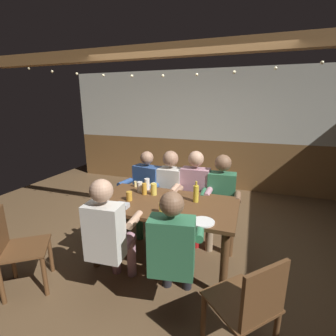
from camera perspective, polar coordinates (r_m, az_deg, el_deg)
ground_plane at (r=3.33m, az=0.13°, el=-19.53°), size 8.02×8.02×0.00m
back_wall_upper at (r=5.51m, az=10.17°, el=14.21°), size 6.68×0.12×1.51m
back_wall_wainscot at (r=5.67m, az=9.57°, el=1.08°), size 6.68×0.12×1.08m
ceiling_beam at (r=3.22m, az=3.05°, el=26.00°), size 6.01×0.14×0.16m
dining_table at (r=2.89m, az=-0.69°, el=-10.10°), size 1.64×0.89×0.77m
person_0 at (r=3.66m, az=-5.57°, el=-4.70°), size 0.60×0.58×1.20m
person_1 at (r=3.53m, az=0.14°, el=-4.98°), size 0.49×0.54×1.23m
person_2 at (r=3.43m, az=6.08°, el=-5.46°), size 0.54×0.49×1.25m
person_3 at (r=3.38m, az=12.26°, el=-6.34°), size 0.53×0.52×1.22m
person_4 at (r=2.49m, az=-13.63°, el=-14.51°), size 0.51×0.55×1.24m
person_5 at (r=2.25m, az=1.19°, el=-18.01°), size 0.56×0.57×1.21m
chair_empty_near_right at (r=2.09m, az=18.36°, el=-28.39°), size 0.62×0.62×0.88m
chair_empty_near_left at (r=3.01m, az=-32.19°, el=-15.49°), size 0.61×0.61×0.88m
table_candle at (r=3.37m, az=-7.67°, el=-3.74°), size 0.04×0.04×0.08m
condiment_caddy at (r=2.75m, az=-10.66°, el=-8.63°), size 0.14×0.10×0.05m
plate_0 at (r=2.42m, az=8.19°, el=-12.39°), size 0.22×0.22×0.01m
bottle_0 at (r=2.84m, az=6.57°, el=-5.94°), size 0.06×0.06×0.25m
bottle_1 at (r=2.89m, az=-15.76°, el=-6.38°), size 0.06×0.06×0.25m
pint_glass_0 at (r=2.56m, az=-1.39°, el=-9.38°), size 0.07×0.07×0.11m
pint_glass_1 at (r=3.07m, az=-14.83°, el=-5.58°), size 0.07×0.07×0.12m
pint_glass_2 at (r=3.07m, az=-5.56°, el=-4.91°), size 0.06×0.06×0.15m
pint_glass_3 at (r=2.92m, az=-9.07°, el=-6.50°), size 0.07×0.07×0.11m
pint_glass_4 at (r=3.05m, az=-3.36°, el=-4.98°), size 0.08×0.08×0.15m
pint_glass_5 at (r=3.24m, az=-4.95°, el=-3.77°), size 0.07×0.07×0.15m
pint_glass_6 at (r=3.15m, az=-6.62°, el=-4.45°), size 0.07×0.07×0.14m
string_lights at (r=3.14m, az=2.71°, el=22.10°), size 4.71×0.04×0.21m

